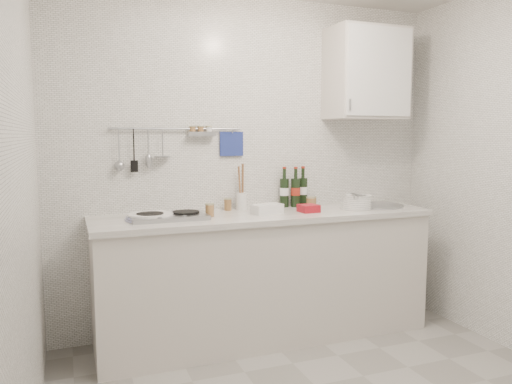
# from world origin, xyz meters

# --- Properties ---
(back_wall) EXTENTS (3.00, 0.02, 2.50)m
(back_wall) POSITION_xyz_m (0.00, 1.40, 1.25)
(back_wall) COLOR silver
(back_wall) RESTS_ON floor
(wall_left) EXTENTS (0.02, 2.80, 2.50)m
(wall_left) POSITION_xyz_m (-1.50, 0.00, 1.25)
(wall_left) COLOR silver
(wall_left) RESTS_ON floor
(counter) EXTENTS (2.44, 0.64, 0.96)m
(counter) POSITION_xyz_m (0.01, 1.10, 0.43)
(counter) COLOR beige
(counter) RESTS_ON floor
(wall_rail) EXTENTS (0.98, 0.09, 0.34)m
(wall_rail) POSITION_xyz_m (-0.60, 1.37, 1.43)
(wall_rail) COLOR #93969B
(wall_rail) RESTS_ON back_wall
(wall_cabinet) EXTENTS (0.60, 0.38, 0.70)m
(wall_cabinet) POSITION_xyz_m (0.90, 1.22, 1.95)
(wall_cabinet) COLOR beige
(wall_cabinet) RESTS_ON back_wall
(plate_stack_hob) EXTENTS (0.32, 0.31, 0.04)m
(plate_stack_hob) POSITION_xyz_m (-0.82, 1.11, 0.94)
(plate_stack_hob) COLOR #4D54AF
(plate_stack_hob) RESTS_ON counter
(plate_stack_sink) EXTENTS (0.26, 0.24, 0.11)m
(plate_stack_sink) POSITION_xyz_m (0.74, 1.06, 0.97)
(plate_stack_sink) COLOR white
(plate_stack_sink) RESTS_ON counter
(wine_bottles) EXTENTS (0.24, 0.11, 0.31)m
(wine_bottles) POSITION_xyz_m (0.33, 1.32, 1.07)
(wine_bottles) COLOR black
(wine_bottles) RESTS_ON counter
(butter_dish) EXTENTS (0.24, 0.16, 0.07)m
(butter_dish) POSITION_xyz_m (-0.00, 1.07, 0.95)
(butter_dish) COLOR white
(butter_dish) RESTS_ON counter
(strawberry_punnet) EXTENTS (0.14, 0.14, 0.05)m
(strawberry_punnet) POSITION_xyz_m (0.31, 1.03, 0.95)
(strawberry_punnet) COLOR red
(strawberry_punnet) RESTS_ON counter
(utensil_crock) EXTENTS (0.08, 0.08, 0.35)m
(utensil_crock) POSITION_xyz_m (-0.11, 1.32, 1.00)
(utensil_crock) COLOR white
(utensil_crock) RESTS_ON counter
(jar_a) EXTENTS (0.06, 0.06, 0.09)m
(jar_a) POSITION_xyz_m (-0.21, 1.31, 0.97)
(jar_a) COLOR olive
(jar_a) RESTS_ON counter
(jar_b) EXTENTS (0.06, 0.06, 0.07)m
(jar_b) POSITION_xyz_m (0.50, 1.33, 0.96)
(jar_b) COLOR olive
(jar_b) RESTS_ON counter
(jar_c) EXTENTS (0.06, 0.06, 0.08)m
(jar_c) POSITION_xyz_m (0.42, 1.22, 0.96)
(jar_c) COLOR olive
(jar_c) RESTS_ON counter
(jar_d) EXTENTS (0.06, 0.06, 0.09)m
(jar_d) POSITION_xyz_m (-0.42, 1.09, 0.97)
(jar_d) COLOR olive
(jar_d) RESTS_ON counter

